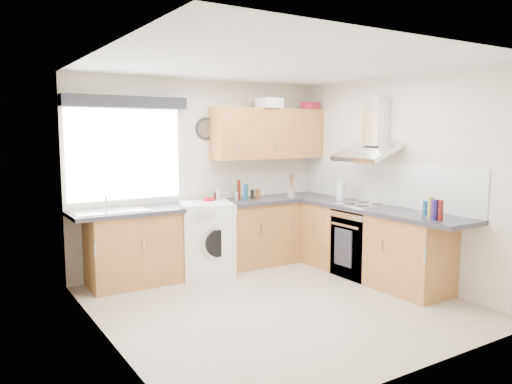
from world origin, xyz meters
TOP-DOWN VIEW (x-y plane):
  - ground_plane at (0.00, 0.00)m, footprint 3.60×3.60m
  - ceiling at (0.00, 0.00)m, footprint 3.60×3.60m
  - wall_back at (0.00, 1.80)m, footprint 3.60×0.02m
  - wall_front at (0.00, -1.80)m, footprint 3.60×0.02m
  - wall_left at (-1.80, 0.00)m, footprint 0.02×3.60m
  - wall_right at (1.80, 0.00)m, footprint 0.02×3.60m
  - window at (-1.05, 1.79)m, footprint 1.40×0.02m
  - window_blind at (-1.05, 1.70)m, footprint 1.50×0.18m
  - splashback at (1.79, 0.30)m, footprint 0.01×3.00m
  - base_cab_back at (-0.10, 1.51)m, footprint 3.00×0.58m
  - base_cab_corner at (1.50, 1.50)m, footprint 0.60×0.60m
  - base_cab_right at (1.51, 0.15)m, footprint 0.58×2.10m
  - worktop_back at (0.00, 1.50)m, footprint 3.60×0.62m
  - worktop_right at (1.50, 0.00)m, footprint 0.62×2.42m
  - sink at (-1.33, 1.50)m, footprint 0.84×0.46m
  - oven at (1.50, 0.30)m, footprint 0.56×0.58m
  - hob_plate at (1.50, 0.30)m, footprint 0.52×0.52m
  - extractor_hood at (1.60, 0.30)m, footprint 0.52×0.78m
  - upper_cabinets at (0.95, 1.62)m, footprint 1.70×0.35m
  - washing_machine at (-0.15, 1.40)m, footprint 0.79×0.77m
  - wall_clock at (0.05, 1.76)m, footprint 0.30×0.04m
  - casserole at (0.89, 1.52)m, footprint 0.36×0.29m
  - storage_box at (1.60, 1.52)m, footprint 0.26×0.23m
  - utensil_pot at (1.15, 1.35)m, footprint 0.12×0.12m
  - kitchen_roll at (1.56, 0.79)m, footprint 0.13×0.13m
  - tomato_cluster at (-0.04, 1.55)m, footprint 0.16×0.16m
  - jar_0 at (0.34, 1.48)m, footprint 0.04×0.04m
  - jar_1 at (0.71, 1.54)m, footprint 0.07×0.07m
  - jar_2 at (0.07, 1.49)m, footprint 0.06×0.06m
  - jar_3 at (0.44, 1.43)m, footprint 0.05×0.05m
  - jar_4 at (0.47, 1.65)m, footprint 0.05×0.05m
  - jar_5 at (0.55, 1.56)m, footprint 0.04×0.04m
  - jar_6 at (0.10, 1.61)m, footprint 0.06×0.06m
  - jar_7 at (0.64, 1.56)m, footprint 0.05×0.05m
  - jar_8 at (0.17, 1.67)m, footprint 0.04×0.04m
  - bottle_0 at (1.39, -0.93)m, footprint 0.06×0.06m
  - bottle_1 at (1.36, -0.88)m, footprint 0.06×0.06m
  - bottle_2 at (1.41, -0.79)m, footprint 0.06×0.06m
  - bottle_3 at (1.58, -0.58)m, footprint 0.05×0.05m

SIDE VIEW (x-z plane):
  - ground_plane at x=0.00m, z-range 0.00..0.00m
  - oven at x=1.50m, z-range 0.00..0.85m
  - base_cab_back at x=-0.10m, z-range 0.00..0.86m
  - base_cab_corner at x=1.50m, z-range 0.00..0.86m
  - base_cab_right at x=1.51m, z-range 0.00..0.86m
  - washing_machine at x=-0.15m, z-range 0.00..0.93m
  - worktop_back at x=0.00m, z-range 0.86..0.91m
  - worktop_right at x=1.50m, z-range 0.86..0.91m
  - hob_plate at x=1.50m, z-range 0.91..0.92m
  - tomato_cluster at x=-0.04m, z-range 0.91..0.97m
  - sink at x=-1.33m, z-range 0.90..1.00m
  - jar_0 at x=0.34m, z-range 0.91..1.03m
  - jar_6 at x=0.10m, z-range 0.91..1.03m
  - jar_7 at x=0.64m, z-range 0.91..1.04m
  - jar_1 at x=0.71m, z-range 0.91..1.04m
  - utensil_pot at x=1.15m, z-range 0.91..1.05m
  - bottle_3 at x=1.58m, z-range 0.91..1.06m
  - jar_8 at x=0.17m, z-range 0.91..1.08m
  - jar_2 at x=0.07m, z-range 0.91..1.09m
  - jar_5 at x=0.55m, z-range 0.91..1.11m
  - bottle_1 at x=1.36m, z-range 0.91..1.12m
  - bottle_0 at x=1.39m, z-range 0.91..1.13m
  - jar_3 at x=0.44m, z-range 0.91..1.13m
  - bottle_2 at x=1.41m, z-range 0.91..1.14m
  - kitchen_roll at x=1.56m, z-range 0.91..1.16m
  - jar_4 at x=0.47m, z-range 0.91..1.17m
  - splashback at x=1.79m, z-range 0.91..1.45m
  - wall_back at x=0.00m, z-range 0.00..2.50m
  - wall_front at x=0.00m, z-range 0.00..2.50m
  - wall_left at x=-1.80m, z-range 0.00..2.50m
  - wall_right at x=1.80m, z-range 0.00..2.50m
  - window at x=-1.05m, z-range 1.00..2.10m
  - extractor_hood at x=1.60m, z-range 1.44..2.10m
  - upper_cabinets at x=0.95m, z-range 1.45..2.15m
  - wall_clock at x=0.05m, z-range 1.72..2.02m
  - window_blind at x=-1.05m, z-range 2.11..2.25m
  - storage_box at x=1.60m, z-range 2.15..2.25m
  - casserole at x=0.89m, z-range 2.15..2.29m
  - ceiling at x=0.00m, z-range 2.49..2.51m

